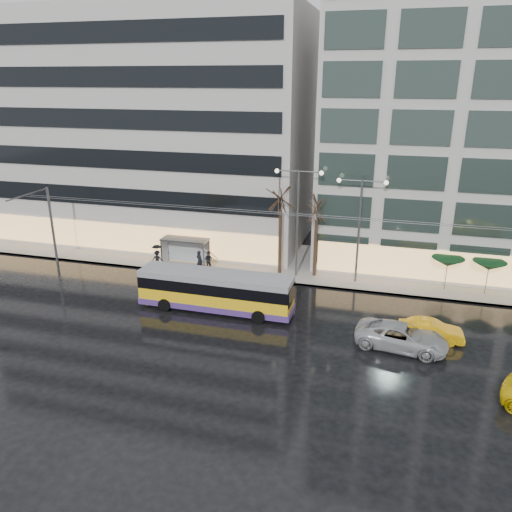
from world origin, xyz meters
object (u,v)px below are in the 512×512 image
at_px(trolleybus, 216,292).
at_px(taxi_a, 156,287).
at_px(bus_shelter, 182,245).
at_px(street_lamp_near, 298,209).

distance_m(trolleybus, taxi_a, 5.54).
bearing_deg(trolleybus, bus_shelter, 127.44).
relative_size(trolleybus, street_lamp_near, 1.26).
xyz_separation_m(bus_shelter, taxi_a, (0.59, -6.66, -1.21)).
bearing_deg(street_lamp_near, trolleybus, -119.10).
xyz_separation_m(bus_shelter, street_lamp_near, (10.38, 0.11, 4.03)).
height_order(trolleybus, bus_shelter, trolleybus).
distance_m(bus_shelter, street_lamp_near, 11.14).
bearing_deg(street_lamp_near, taxi_a, -145.34).
relative_size(bus_shelter, street_lamp_near, 0.47).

